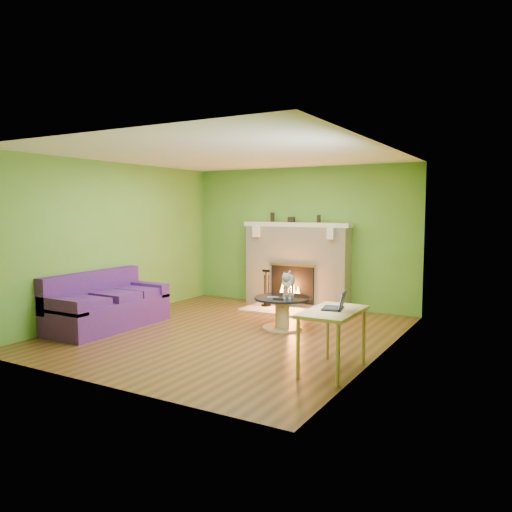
% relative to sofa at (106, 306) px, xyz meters
% --- Properties ---
extents(floor, '(5.00, 5.00, 0.00)m').
position_rel_sofa_xyz_m(floor, '(1.86, 0.64, -0.33)').
color(floor, '#502F17').
rests_on(floor, ground).
extents(ceiling, '(5.00, 5.00, 0.00)m').
position_rel_sofa_xyz_m(ceiling, '(1.86, 0.64, 2.27)').
color(ceiling, white).
rests_on(ceiling, wall_back).
extents(wall_back, '(5.00, 0.00, 5.00)m').
position_rel_sofa_xyz_m(wall_back, '(1.86, 3.14, 0.97)').
color(wall_back, '#59862C').
rests_on(wall_back, floor).
extents(wall_front, '(5.00, 0.00, 5.00)m').
position_rel_sofa_xyz_m(wall_front, '(1.86, -1.86, 0.97)').
color(wall_front, '#59862C').
rests_on(wall_front, floor).
extents(wall_left, '(0.00, 5.00, 5.00)m').
position_rel_sofa_xyz_m(wall_left, '(-0.39, 0.64, 0.97)').
color(wall_left, '#59862C').
rests_on(wall_left, floor).
extents(wall_right, '(0.00, 5.00, 5.00)m').
position_rel_sofa_xyz_m(wall_right, '(4.11, 0.64, 0.97)').
color(wall_right, '#59862C').
rests_on(wall_right, floor).
extents(window_frame, '(0.00, 1.20, 1.20)m').
position_rel_sofa_xyz_m(window_frame, '(4.10, -0.26, 1.22)').
color(window_frame, silver).
rests_on(window_frame, wall_right).
extents(window_pane, '(0.00, 1.06, 1.06)m').
position_rel_sofa_xyz_m(window_pane, '(4.09, -0.26, 1.22)').
color(window_pane, white).
rests_on(window_pane, wall_right).
extents(fireplace, '(2.10, 0.46, 1.58)m').
position_rel_sofa_xyz_m(fireplace, '(1.86, 2.95, 0.44)').
color(fireplace, beige).
rests_on(fireplace, floor).
extents(hearth, '(1.50, 0.75, 0.03)m').
position_rel_sofa_xyz_m(hearth, '(1.86, 2.44, -0.31)').
color(hearth, beige).
rests_on(hearth, floor).
extents(mantel, '(2.10, 0.28, 0.08)m').
position_rel_sofa_xyz_m(mantel, '(1.86, 2.93, 1.21)').
color(mantel, silver).
rests_on(mantel, fireplace).
extents(sofa, '(0.88, 1.90, 0.85)m').
position_rel_sofa_xyz_m(sofa, '(0.00, 0.00, 0.00)').
color(sofa, '#421A65').
rests_on(sofa, floor).
extents(coffee_table, '(0.86, 0.86, 0.49)m').
position_rel_sofa_xyz_m(coffee_table, '(2.41, 1.27, -0.05)').
color(coffee_table, tan).
rests_on(coffee_table, floor).
extents(desk, '(0.55, 0.95, 0.70)m').
position_rel_sofa_xyz_m(desk, '(3.81, -0.24, 0.29)').
color(desk, tan).
rests_on(desk, floor).
extents(cat, '(0.44, 0.71, 0.42)m').
position_rel_sofa_xyz_m(cat, '(2.49, 1.32, 0.37)').
color(cat, slate).
rests_on(cat, coffee_table).
extents(remote_silver, '(0.18, 0.10, 0.02)m').
position_rel_sofa_xyz_m(remote_silver, '(2.31, 1.15, 0.17)').
color(remote_silver, gray).
rests_on(remote_silver, coffee_table).
extents(remote_black, '(0.16, 0.04, 0.02)m').
position_rel_sofa_xyz_m(remote_black, '(2.43, 1.09, 0.17)').
color(remote_black, black).
rests_on(remote_black, coffee_table).
extents(laptop, '(0.31, 0.34, 0.22)m').
position_rel_sofa_xyz_m(laptop, '(3.79, -0.19, 0.48)').
color(laptop, black).
rests_on(laptop, desk).
extents(fire_tools, '(0.18, 0.18, 0.68)m').
position_rel_sofa_xyz_m(fire_tools, '(1.41, 2.59, 0.04)').
color(fire_tools, black).
rests_on(fire_tools, hearth).
extents(mantel_vase_left, '(0.08, 0.08, 0.18)m').
position_rel_sofa_xyz_m(mantel_vase_left, '(1.34, 2.96, 1.34)').
color(mantel_vase_left, black).
rests_on(mantel_vase_left, mantel).
extents(mantel_vase_right, '(0.07, 0.07, 0.14)m').
position_rel_sofa_xyz_m(mantel_vase_right, '(2.29, 2.96, 1.32)').
color(mantel_vase_right, black).
rests_on(mantel_vase_right, mantel).
extents(mantel_box, '(0.12, 0.08, 0.10)m').
position_rel_sofa_xyz_m(mantel_box, '(1.74, 2.96, 1.30)').
color(mantel_box, black).
rests_on(mantel_box, mantel).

